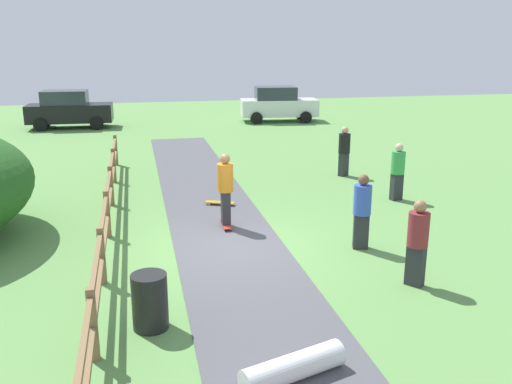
{
  "coord_description": "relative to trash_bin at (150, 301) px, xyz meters",
  "views": [
    {
      "loc": [
        -1.87,
        -11.02,
        4.36
      ],
      "look_at": [
        0.76,
        0.8,
        1.0
      ],
      "focal_mm": 38.39,
      "sensor_mm": 36.0,
      "label": 1
    }
  ],
  "objects": [
    {
      "name": "ground_plane",
      "position": [
        1.8,
        3.12,
        -0.45
      ],
      "size": [
        60.0,
        60.0,
        0.0
      ],
      "primitive_type": "plane",
      "color": "#60934C"
    },
    {
      "name": "skateboard_loose",
      "position": [
        2.08,
        6.29,
        -0.36
      ],
      "size": [
        0.81,
        0.51,
        0.08
      ],
      "color": "#BF8C19",
      "rests_on": "asphalt_path"
    },
    {
      "name": "bystander_blue",
      "position": [
        4.57,
        2.49,
        0.45
      ],
      "size": [
        0.47,
        0.47,
        1.65
      ],
      "color": "#2D2D33",
      "rests_on": "ground_plane"
    },
    {
      "name": "skater_fallen",
      "position": [
        1.81,
        -1.9,
        -0.25
      ],
      "size": [
        1.54,
        1.36,
        0.36
      ],
      "color": "white",
      "rests_on": "asphalt_path"
    },
    {
      "name": "parked_car_white",
      "position": [
        7.75,
        21.62,
        0.51
      ],
      "size": [
        4.36,
        2.35,
        1.92
      ],
      "color": "silver",
      "rests_on": "ground_plane"
    },
    {
      "name": "bystander_maroon",
      "position": [
        4.8,
        0.53,
        0.44
      ],
      "size": [
        0.53,
        0.53,
        1.63
      ],
      "color": "#2D2D33",
      "rests_on": "ground_plane"
    },
    {
      "name": "bystander_black",
      "position": [
        6.63,
        8.79,
        0.46
      ],
      "size": [
        0.52,
        0.52,
        1.65
      ],
      "color": "#2D2D33",
      "rests_on": "ground_plane"
    },
    {
      "name": "skater_riding",
      "position": [
        1.94,
        4.47,
        0.57
      ],
      "size": [
        0.39,
        0.8,
        1.79
      ],
      "color": "#B23326",
      "rests_on": "asphalt_path"
    },
    {
      "name": "wooden_fence",
      "position": [
        -0.8,
        3.12,
        0.22
      ],
      "size": [
        0.12,
        18.12,
        1.1
      ],
      "color": "olive",
      "rests_on": "ground_plane"
    },
    {
      "name": "asphalt_path",
      "position": [
        1.8,
        3.12,
        -0.44
      ],
      "size": [
        2.4,
        28.0,
        0.02
      ],
      "primitive_type": "cube",
      "color": "#515156",
      "rests_on": "ground_plane"
    },
    {
      "name": "bystander_green",
      "position": [
        7.04,
        5.78,
        0.44
      ],
      "size": [
        0.45,
        0.45,
        1.62
      ],
      "color": "#2D2D33",
      "rests_on": "ground_plane"
    },
    {
      "name": "parked_car_black",
      "position": [
        -3.33,
        21.61,
        0.51
      ],
      "size": [
        4.26,
        2.12,
        1.92
      ],
      "color": "black",
      "rests_on": "ground_plane"
    },
    {
      "name": "trash_bin",
      "position": [
        0.0,
        0.0,
        0.0
      ],
      "size": [
        0.56,
        0.56,
        0.9
      ],
      "primitive_type": "cylinder",
      "color": "black",
      "rests_on": "ground_plane"
    }
  ]
}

